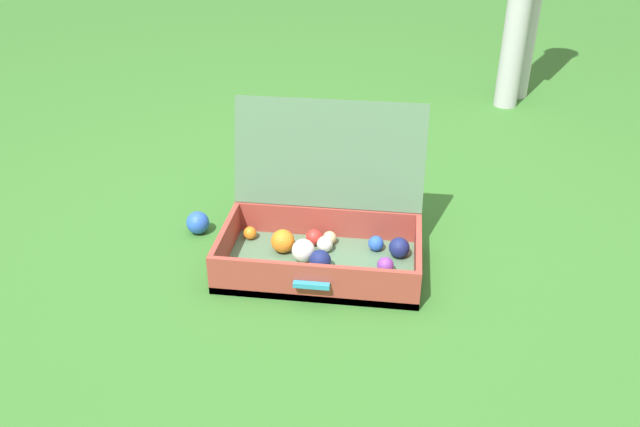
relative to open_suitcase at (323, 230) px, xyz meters
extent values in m
plane|color=#336B28|center=(-0.05, 0.01, -0.11)|extent=(16.00, 16.00, 0.00)
cube|color=#4C7051|center=(0.00, -0.07, -0.10)|extent=(0.65, 0.37, 0.03)
cube|color=#9E3D33|center=(-0.32, -0.07, -0.05)|extent=(0.02, 0.37, 0.13)
cube|color=#9E3D33|center=(0.31, -0.07, -0.05)|extent=(0.02, 0.37, 0.13)
cube|color=#9E3D33|center=(0.00, -0.24, -0.05)|extent=(0.61, 0.02, 0.13)
cube|color=#9E3D33|center=(0.00, 0.11, -0.05)|extent=(0.61, 0.02, 0.13)
cube|color=#4C7051|center=(0.00, 0.16, 0.20)|extent=(0.65, 0.11, 0.36)
cube|color=teal|center=(0.00, -0.26, -0.04)|extent=(0.11, 0.02, 0.02)
sphere|color=white|center=(0.00, 0.00, -0.06)|extent=(0.05, 0.05, 0.05)
sphere|color=purple|center=(0.16, -0.17, -0.06)|extent=(0.05, 0.05, 0.05)
sphere|color=orange|center=(-0.13, -0.01, -0.05)|extent=(0.08, 0.08, 0.08)
sphere|color=blue|center=(0.17, 0.03, -0.06)|extent=(0.05, 0.05, 0.05)
sphere|color=red|center=(-0.04, 0.04, -0.06)|extent=(0.06, 0.06, 0.06)
sphere|color=orange|center=(-0.26, 0.05, -0.06)|extent=(0.05, 0.05, 0.05)
sphere|color=purple|center=(0.21, -0.09, -0.06)|extent=(0.05, 0.05, 0.05)
sphere|color=white|center=(-0.06, -0.06, -0.05)|extent=(0.08, 0.08, 0.08)
sphere|color=navy|center=(0.00, -0.11, -0.05)|extent=(0.07, 0.07, 0.07)
sphere|color=navy|center=(0.25, 0.01, -0.05)|extent=(0.07, 0.07, 0.07)
sphere|color=#D1B784|center=(0.02, 0.05, -0.06)|extent=(0.05, 0.05, 0.05)
sphere|color=blue|center=(-0.47, 0.10, -0.07)|extent=(0.08, 0.08, 0.08)
cylinder|color=#B2B2B7|center=(0.86, 1.76, 0.35)|extent=(0.12, 0.12, 0.92)
cylinder|color=#B2B2B7|center=(0.78, 1.60, 0.35)|extent=(0.12, 0.12, 0.92)
camera|label=1|loc=(0.23, -1.81, 1.10)|focal=36.23mm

